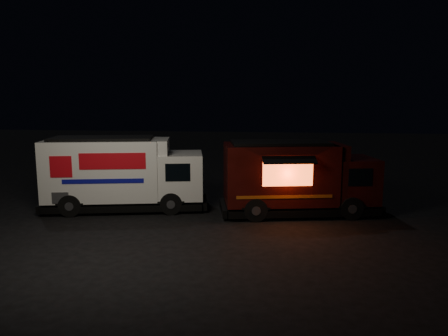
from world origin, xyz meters
The scene contains 3 objects.
ground centered at (0.00, 0.00, 0.00)m, with size 80.00×80.00×0.00m, color black.
white_truck centered at (-1.69, 1.72, 1.40)m, with size 6.17×2.10×2.80m, color white, non-canonical shape.
red_truck centered at (4.89, 1.89, 1.35)m, with size 5.79×2.13×2.70m, color #380B0A, non-canonical shape.
Camera 1 is at (4.07, -14.08, 4.27)m, focal length 35.00 mm.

